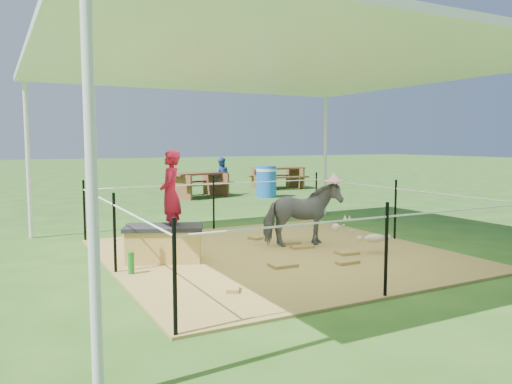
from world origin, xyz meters
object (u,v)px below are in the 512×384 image
trash_barrel (266,182)px  picnic_table_near (198,185)px  woman (170,186)px  distant_person (221,176)px  straw_bale (164,245)px  picnic_table_far (278,178)px  green_bottle (131,263)px  foal (375,236)px  pony (302,214)px

trash_barrel → picnic_table_near: bearing=150.8°
woman → distant_person: size_ratio=1.00×
picnic_table_near → distant_person: 0.82m
distant_person → straw_bale: bearing=80.9°
picnic_table_far → distant_person: bearing=-154.7°
green_bottle → distant_person: size_ratio=0.23×
foal → distant_person: distant_person is taller
foal → trash_barrel: 7.66m
foal → trash_barrel: size_ratio=0.95×
pony → trash_barrel: (2.94, 6.41, -0.06)m
pony → distant_person: bearing=-3.6°
woman → green_bottle: woman is taller
woman → trash_barrel: woman is taller
pony → picnic_table_near: 7.49m
green_bottle → picnic_table_near: picnic_table_near is taller
foal → picnic_table_far: size_ratio=0.49×
green_bottle → picnic_table_near: (3.88, 7.80, 0.20)m
green_bottle → picnic_table_near: bearing=63.6°
trash_barrel → picnic_table_near: size_ratio=0.53×
pony → picnic_table_far: 9.77m
green_bottle → trash_barrel: bearing=50.4°
trash_barrel → distant_person: bearing=131.8°
woman → distant_person: 8.48m
straw_bale → trash_barrel: trash_barrel is taller
green_bottle → distant_person: 9.19m
distant_person → picnic_table_near: bearing=27.3°
straw_bale → picnic_table_far: (6.75, 8.57, 0.13)m
pony → picnic_table_far: (4.61, 8.61, -0.15)m
pony → picnic_table_far: bearing=-17.1°
straw_bale → picnic_table_far: 10.91m
straw_bale → picnic_table_near: size_ratio=0.55×
trash_barrel → foal: bearing=-107.4°
picnic_table_far → straw_bale: bearing=-125.8°
picnic_table_near → picnic_table_far: bearing=4.0°
green_bottle → woman: bearing=34.7°
green_bottle → picnic_table_far: bearing=51.0°
woman → distant_person: bearing=175.2°
green_bottle → pony: bearing=8.6°
straw_bale → woman: woman is taller
foal → picnic_table_far: picnic_table_far is taller
straw_bale → trash_barrel: size_ratio=1.04×
straw_bale → woman: 0.79m
picnic_table_near → straw_bale: bearing=-129.9°
straw_bale → woman: (0.10, 0.00, 0.78)m
straw_bale → distant_person: 8.52m
straw_bale → pony: 2.16m
pony → trash_barrel: pony is taller
green_bottle → trash_barrel: 8.85m
pony → picnic_table_far: size_ratio=0.65×
green_bottle → foal: bearing=-8.3°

